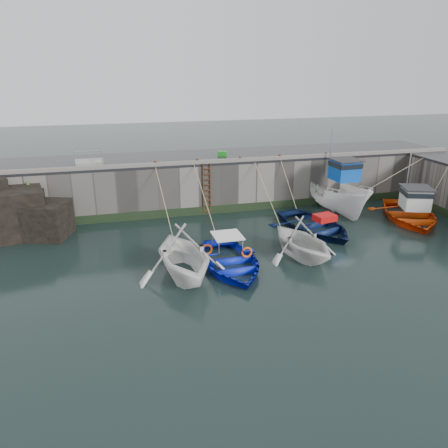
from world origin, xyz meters
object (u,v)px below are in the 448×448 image
object	(u,v)px
boat_near_white	(184,275)
boat_near_blacktrim	(301,256)
bollard_c	(240,159)
fish_crate	(222,154)
bollard_a	(155,163)
boat_far_orange	(410,213)
boat_near_blue	(230,267)
boat_far_white	(337,195)
bollard_b	(197,161)
bollard_e	(326,154)
ladder	(207,190)
boat_near_navy	(314,231)
bollard_d	(280,157)

from	to	relation	value
boat_near_white	boat_near_blacktrim	size ratio (longest dim) A/B	1.15
bollard_c	fish_crate	bearing A→B (deg)	107.93
bollard_a	boat_far_orange	bearing A→B (deg)	-16.92
boat_near_blue	boat_far_white	xyz separation A→B (m)	(8.76, 6.31, 1.05)
boat_near_blue	bollard_c	bearing A→B (deg)	70.11
bollard_a	bollard_b	xyz separation A→B (m)	(2.50, 0.00, 0.00)
bollard_c	bollard_e	xyz separation A→B (m)	(5.80, 0.00, 0.00)
ladder	boat_near_blacktrim	size ratio (longest dim) A/B	0.74
boat_far_orange	fish_crate	world-z (taller)	boat_far_orange
boat_near_blacktrim	bollard_c	size ratio (longest dim) A/B	15.42
boat_near_white	bollard_c	distance (m)	10.31
bollard_e	boat_far_white	bearing A→B (deg)	-87.13
boat_near_navy	boat_far_white	distance (m)	4.29
boat_near_navy	bollard_b	distance (m)	8.05
boat_near_blue	boat_near_navy	world-z (taller)	boat_near_navy
bollard_a	bollard_b	distance (m)	2.50
boat_near_white	bollard_a	distance (m)	8.98
boat_near_navy	boat_far_white	xyz separation A→B (m)	(2.94, 2.94, 1.05)
ladder	bollard_c	xyz separation A→B (m)	(2.20, 0.34, 1.71)
boat_near_blacktrim	bollard_a	bearing A→B (deg)	116.52
ladder	boat_near_blacktrim	bearing A→B (deg)	-68.32
fish_crate	bollard_d	distance (m)	3.78
bollard_d	boat_near_navy	bearing A→B (deg)	-85.77
boat_near_white	bollard_d	world-z (taller)	bollard_d
bollard_a	bollard_c	world-z (taller)	same
boat_far_white	fish_crate	distance (m)	7.84
boat_near_white	bollard_b	xyz separation A→B (m)	(2.37, 8.35, 3.30)
boat_far_orange	boat_near_navy	bearing A→B (deg)	-157.74
boat_far_white	bollard_b	size ratio (longest dim) A/B	23.37
ladder	bollard_b	xyz separation A→B (m)	(-0.50, 0.34, 1.71)
boat_far_white	bollard_b	xyz separation A→B (m)	(-8.59, 1.75, 2.25)
boat_near_blue	bollard_d	xyz separation A→B (m)	(5.47, 8.06, 3.30)
boat_near_white	boat_far_white	world-z (taller)	boat_far_white
fish_crate	bollard_a	size ratio (longest dim) A/B	2.02
boat_far_orange	bollard_d	size ratio (longest dim) A/B	25.02
boat_far_white	bollard_c	world-z (taller)	boat_far_white
fish_crate	bollard_a	bearing A→B (deg)	-133.18
boat_far_white	bollard_d	bearing A→B (deg)	149.98
boat_near_blacktrim	bollard_e	size ratio (longest dim) A/B	15.42
boat_near_white	boat_far_orange	xyz separation A→B (m)	(14.35, 3.94, 0.40)
bollard_b	bollard_e	xyz separation A→B (m)	(8.50, 0.00, 0.00)
boat_near_blue	bollard_a	distance (m)	9.01
boat_far_white	bollard_d	world-z (taller)	boat_far_white
ladder	boat_near_blacktrim	distance (m)	8.13
fish_crate	bollard_b	world-z (taller)	fish_crate
boat_far_orange	bollard_c	size ratio (longest dim) A/B	25.02
bollard_b	bollard_d	bearing A→B (deg)	0.00
boat_far_orange	ladder	bearing A→B (deg)	-179.81
ladder	bollard_a	distance (m)	3.47
boat_far_white	bollard_a	distance (m)	11.45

